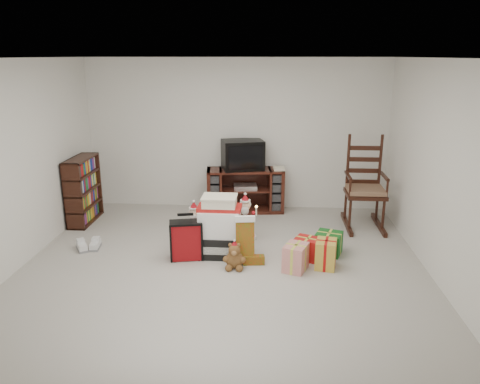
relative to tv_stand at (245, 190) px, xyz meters
name	(u,v)px	position (x,y,z in m)	size (l,w,h in m)	color
room	(221,170)	(-0.16, -2.24, 0.89)	(5.01, 5.01, 2.51)	#B8B2A8
tv_stand	(245,190)	(0.00, 0.00, 0.00)	(1.30, 0.59, 0.72)	#421A12
bookshelf	(83,191)	(-2.49, -0.67, 0.13)	(0.28, 0.84, 1.02)	#34130E
rocking_chair	(364,194)	(1.84, -0.56, 0.13)	(0.58, 0.95, 1.44)	#34130E
gift_pile	(220,230)	(-0.23, -1.81, -0.02)	(0.63, 0.46, 0.78)	black
red_suitcase	(186,240)	(-0.65, -1.98, -0.10)	(0.42, 0.28, 0.59)	maroon
stocking	(245,240)	(0.11, -2.06, -0.05)	(0.29, 0.13, 0.63)	#0D7A17
teddy_bear	(235,257)	(-0.01, -2.22, -0.22)	(0.22, 0.19, 0.33)	brown
santa_figurine	(245,222)	(0.07, -1.24, -0.11)	(0.33, 0.31, 0.67)	maroon
mrs_claus_figurine	(194,228)	(-0.62, -1.49, -0.12)	(0.30, 0.29, 0.62)	maroon
sneaker_pair	(89,246)	(-2.03, -1.76, -0.31)	(0.37, 0.29, 0.10)	silver
gift_cluster	(318,253)	(1.02, -2.02, -0.22)	(0.60, 0.92, 0.28)	#B21714
crt_television	(243,155)	(-0.05, 0.01, 0.60)	(0.75, 0.62, 0.48)	black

